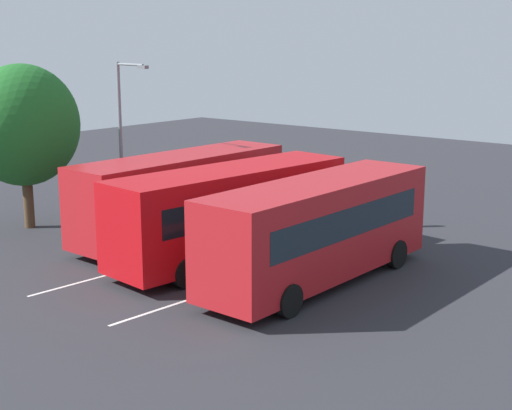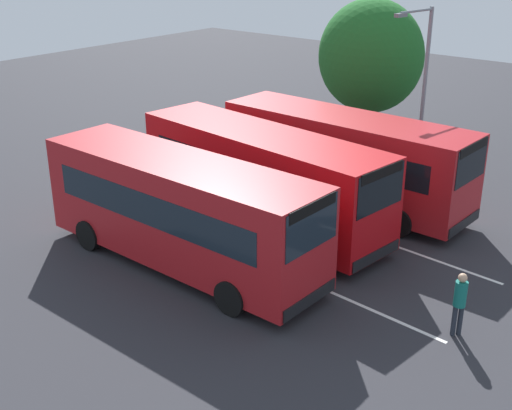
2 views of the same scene
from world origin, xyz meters
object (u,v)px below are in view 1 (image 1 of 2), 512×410
at_px(street_lamp, 123,130).
at_px(bus_far_left, 319,228).
at_px(bus_center_right, 182,193).
at_px(depot_tree, 23,126).
at_px(pedestrian, 395,203).
at_px(bus_center_left, 232,210).

bearing_deg(street_lamp, bus_far_left, -0.30).
distance_m(bus_center_right, depot_tree, 7.47).
distance_m(bus_far_left, street_lamp, 12.11).
height_order(bus_center_right, street_lamp, street_lamp).
height_order(pedestrian, street_lamp, street_lamp).
bearing_deg(bus_center_right, street_lamp, 81.56).
bearing_deg(depot_tree, bus_center_left, -79.97).
bearing_deg(depot_tree, bus_center_right, -66.16).
bearing_deg(pedestrian, depot_tree, -4.48).
height_order(bus_center_right, depot_tree, depot_tree).
distance_m(bus_far_left, bus_center_left, 3.87).
relative_size(pedestrian, depot_tree, 0.26).
height_order(bus_center_left, street_lamp, street_lamp).
distance_m(bus_center_left, depot_tree, 10.48).
xyz_separation_m(bus_center_left, street_lamp, (1.82, 7.89, 2.17)).
relative_size(bus_center_left, depot_tree, 1.44).
relative_size(bus_far_left, bus_center_right, 1.00).
bearing_deg(pedestrian, street_lamp, -11.40).
xyz_separation_m(bus_center_right, depot_tree, (-2.84, 6.43, 2.52)).
xyz_separation_m(pedestrian, street_lamp, (-6.37, 10.07, 2.98)).
relative_size(bus_center_right, pedestrian, 5.50).
bearing_deg(bus_far_left, pedestrian, 12.40).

